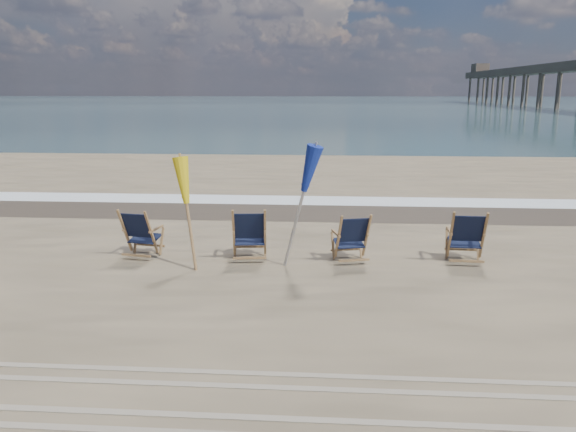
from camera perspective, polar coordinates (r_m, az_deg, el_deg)
name	(u,v)px	position (r m, az deg, el deg)	size (l,w,h in m)	color
ocean	(325,103)	(136.18, 3.82, 11.40)	(400.00, 400.00, 0.00)	#39575F
surf_foam	(302,200)	(16.78, 1.47, 1.61)	(200.00, 1.40, 0.01)	silver
wet_sand_strip	(300,211)	(15.31, 1.22, 0.53)	(200.00, 2.60, 0.00)	#42362A
tire_tracks	(255,402)	(6.29, -3.39, -18.30)	(80.00, 1.30, 0.01)	gray
beach_chair_0	(151,235)	(11.15, -13.71, -1.84)	(0.65, 0.73, 1.01)	black
beach_chair_1	(265,234)	(10.74, -2.34, -1.89)	(0.68, 0.77, 1.07)	black
beach_chair_2	(367,238)	(10.75, 8.02, -2.19)	(0.64, 0.72, 0.99)	black
beach_chair_3	(484,238)	(11.11, 19.25, -2.11)	(0.68, 0.77, 1.07)	black
umbrella_yellow	(187,186)	(10.30, -10.18, 3.03)	(0.30, 0.30, 2.06)	olive
umbrella_blue	(299,172)	(10.10, 1.07, 4.52)	(0.30, 0.30, 2.34)	#A5A5AD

